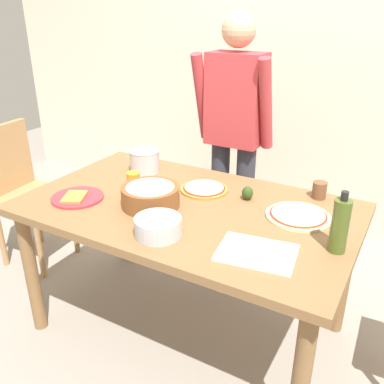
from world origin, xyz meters
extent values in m
plane|color=gray|center=(0.00, 0.00, 0.00)|extent=(8.00, 8.00, 0.00)
cube|color=beige|center=(0.00, 1.60, 1.30)|extent=(5.60, 0.10, 2.60)
cube|color=brown|center=(0.00, 0.00, 0.74)|extent=(1.60, 0.96, 0.04)
cylinder|color=brown|center=(-0.72, -0.40, 0.36)|extent=(0.07, 0.07, 0.72)
cylinder|color=brown|center=(-0.72, 0.40, 0.36)|extent=(0.07, 0.07, 0.72)
cylinder|color=brown|center=(0.72, 0.40, 0.36)|extent=(0.07, 0.07, 0.72)
cylinder|color=#2D2D38|center=(-0.19, 0.76, 0.42)|extent=(0.12, 0.12, 0.85)
cylinder|color=#2D2D38|center=(-0.01, 0.76, 0.42)|extent=(0.12, 0.12, 0.85)
cube|color=#B7383D|center=(-0.10, 0.76, 1.12)|extent=(0.34, 0.20, 0.55)
cylinder|color=#B7383D|center=(-0.31, 0.71, 1.12)|extent=(0.07, 0.21, 0.55)
cylinder|color=#B7383D|center=(0.11, 0.71, 1.12)|extent=(0.07, 0.21, 0.55)
sphere|color=tan|center=(-0.10, 0.76, 1.52)|extent=(0.20, 0.20, 0.20)
cube|color=#A37A4C|center=(-1.25, 0.09, 0.47)|extent=(0.43, 0.43, 0.05)
cube|color=#A37A4C|center=(-1.43, 0.08, 0.72)|extent=(0.07, 0.38, 0.45)
cylinder|color=#A37A4C|center=(-1.07, -0.06, 0.23)|extent=(0.04, 0.04, 0.45)
cylinder|color=#A37A4C|center=(-1.09, 0.28, 0.23)|extent=(0.04, 0.04, 0.45)
cylinder|color=#A37A4C|center=(-1.41, -0.09, 0.23)|extent=(0.04, 0.04, 0.45)
cylinder|color=#A37A4C|center=(-1.43, 0.25, 0.23)|extent=(0.04, 0.04, 0.45)
cylinder|color=beige|center=(0.51, 0.14, 0.77)|extent=(0.29, 0.29, 0.01)
cylinder|color=#B22D1E|center=(0.51, 0.14, 0.77)|extent=(0.26, 0.26, 0.00)
cylinder|color=beige|center=(0.51, 0.14, 0.78)|extent=(0.24, 0.24, 0.00)
cylinder|color=#C67A33|center=(-0.01, 0.20, 0.77)|extent=(0.25, 0.25, 0.01)
cylinder|color=#B22D1E|center=(-0.01, 0.20, 0.77)|extent=(0.22, 0.22, 0.00)
cylinder|color=beige|center=(-0.01, 0.20, 0.78)|extent=(0.20, 0.20, 0.00)
cylinder|color=red|center=(-0.51, -0.21, 0.77)|extent=(0.26, 0.26, 0.01)
cube|color=#CC8438|center=(-0.51, -0.23, 0.78)|extent=(0.15, 0.17, 0.01)
cylinder|color=brown|center=(-0.15, -0.09, 0.81)|extent=(0.28, 0.28, 0.10)
ellipsoid|color=beige|center=(-0.15, -0.09, 0.85)|extent=(0.25, 0.25, 0.05)
cylinder|color=#B7B7BC|center=(0.04, -0.31, 0.80)|extent=(0.20, 0.20, 0.08)
cylinder|color=#47561E|center=(0.72, -0.06, 0.87)|extent=(0.07, 0.07, 0.22)
cylinder|color=black|center=(0.72, -0.06, 1.00)|extent=(0.03, 0.03, 0.04)
cylinder|color=#B7B7BC|center=(-0.44, 0.27, 0.82)|extent=(0.17, 0.17, 0.12)
torus|color=#A5A5AD|center=(-0.44, 0.27, 0.88)|extent=(0.17, 0.17, 0.01)
cylinder|color=orange|center=(-0.35, 0.04, 0.80)|extent=(0.07, 0.07, 0.08)
cylinder|color=brown|center=(0.53, 0.40, 0.80)|extent=(0.07, 0.07, 0.08)
cube|color=white|center=(0.46, -0.24, 0.77)|extent=(0.33, 0.26, 0.01)
ellipsoid|color=#2D4219|center=(0.23, 0.20, 0.80)|extent=(0.06, 0.06, 0.07)
camera|label=1|loc=(0.92, -1.57, 1.65)|focal=39.05mm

